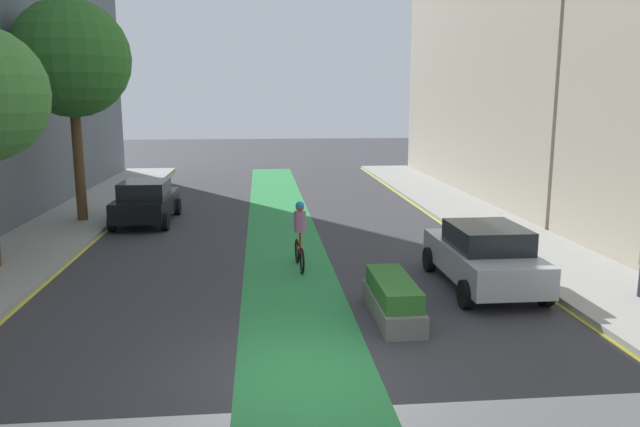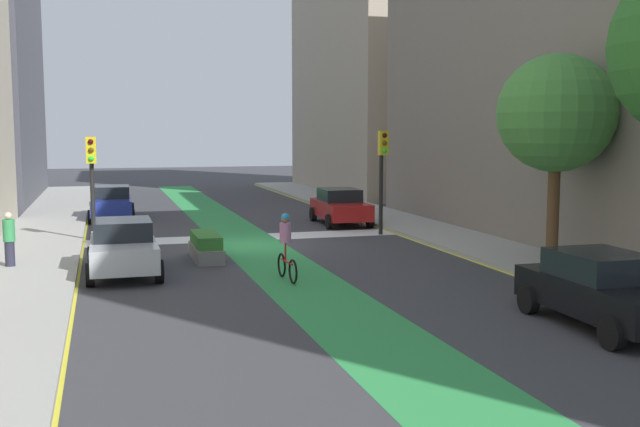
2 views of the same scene
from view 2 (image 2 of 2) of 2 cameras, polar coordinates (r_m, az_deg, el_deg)
ground_plane at (r=27.00m, az=-5.03°, el=-2.43°), size 120.00×120.00×0.00m
bike_lane_paint at (r=26.98m, az=-5.24°, el=-2.43°), size 2.40×60.00×0.01m
crosswalk_band at (r=28.95m, az=-5.81°, el=-1.84°), size 12.00×1.80×0.01m
sidewalk_left at (r=29.37m, az=9.47°, el=-1.64°), size 3.00×60.00×0.15m
curb_stripe_left at (r=28.77m, az=6.78°, el=-1.90°), size 0.16×60.00×0.01m
sidewalk_right at (r=26.59m, az=-21.11°, el=-2.81°), size 3.00×60.00×0.15m
curb_stripe_right at (r=26.51m, az=-17.87°, el=-2.87°), size 0.16×60.00×0.01m
traffic_signal_near_right at (r=28.07m, az=-17.13°, el=3.29°), size 0.35×0.52×3.91m
traffic_signal_near_left at (r=29.39m, az=4.81°, el=3.95°), size 0.35×0.52×4.12m
car_red_left_near at (r=32.86m, az=1.57°, el=0.56°), size 2.16×4.27×1.57m
car_silver_right_far at (r=22.05m, az=-14.89°, el=-2.50°), size 2.03×4.20×1.57m
car_blue_right_near at (r=35.87m, az=-15.70°, el=0.82°), size 2.13×4.25×1.57m
car_black_left_far at (r=16.75m, az=20.94°, el=-5.46°), size 2.07×4.23×1.57m
cyclist_in_lane at (r=20.53m, az=-2.62°, el=-2.45°), size 0.32×1.73×1.86m
pedestrian_sidewalk_right_a at (r=23.63m, az=-22.76°, el=-1.81°), size 0.34×0.34×1.60m
street_tree_near at (r=23.13m, az=17.70°, el=7.29°), size 3.50×3.50×6.24m
median_planter at (r=24.11m, az=-8.74°, el=-2.57°), size 0.84×2.57×0.85m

